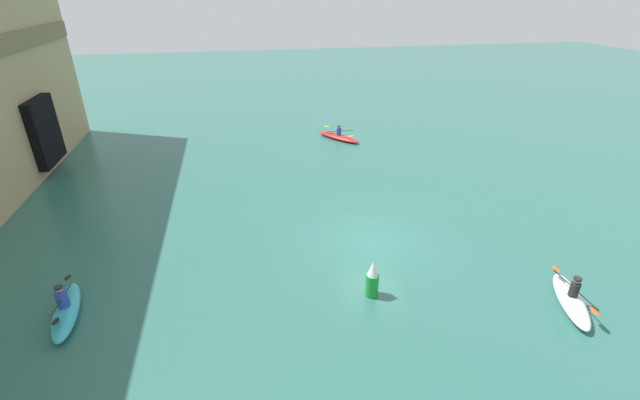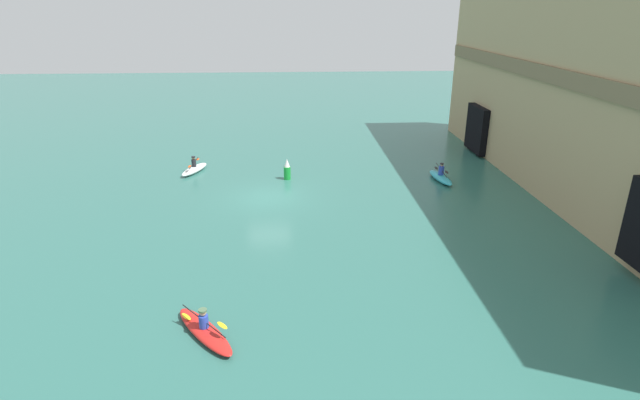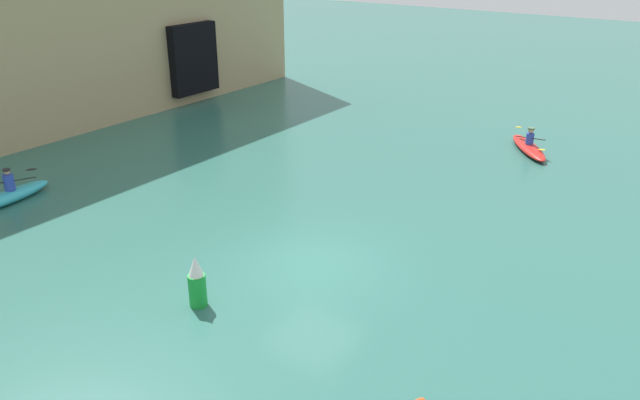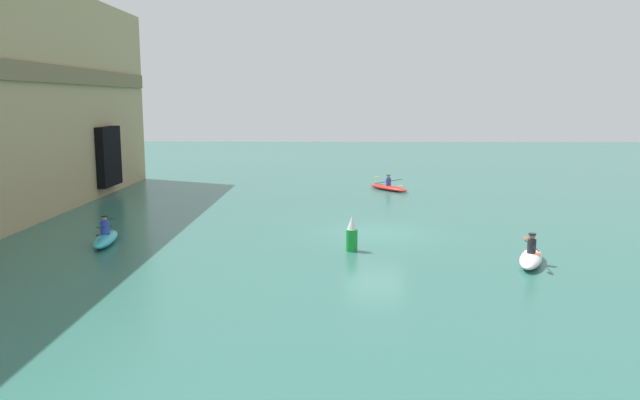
{
  "view_description": "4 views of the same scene",
  "coord_description": "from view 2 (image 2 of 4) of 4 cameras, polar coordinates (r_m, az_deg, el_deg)",
  "views": [
    {
      "loc": [
        -14.35,
        5.13,
        9.48
      ],
      "look_at": [
        2.55,
        1.74,
        0.82
      ],
      "focal_mm": 24.0,
      "sensor_mm": 36.0,
      "label": 1
    },
    {
      "loc": [
        27.49,
        1.42,
        10.51
      ],
      "look_at": [
        3.62,
        2.84,
        1.19
      ],
      "focal_mm": 28.0,
      "sensor_mm": 36.0,
      "label": 2
    },
    {
      "loc": [
        -12.25,
        -8.9,
        8.49
      ],
      "look_at": [
        2.42,
        1.51,
        0.71
      ],
      "focal_mm": 35.0,
      "sensor_mm": 36.0,
      "label": 3
    },
    {
      "loc": [
        -26.64,
        1.8,
        5.74
      ],
      "look_at": [
        3.03,
        2.49,
        0.96
      ],
      "focal_mm": 35.0,
      "sensor_mm": 36.0,
      "label": 4
    }
  ],
  "objects": [
    {
      "name": "marker_buoy",
      "position": [
        32.34,
        -3.78,
        3.45
      ],
      "size": [
        0.44,
        0.44,
        1.36
      ],
      "color": "green",
      "rests_on": "ground"
    },
    {
      "name": "kayak_white",
      "position": [
        34.8,
        -14.16,
        3.47
      ],
      "size": [
        2.95,
        1.75,
        1.12
      ],
      "rotation": [
        0.0,
        0.0,
        2.77
      ],
      "color": "white",
      "rests_on": "ground"
    },
    {
      "name": "cliff_bluff",
      "position": [
        31.82,
        29.88,
        9.89
      ],
      "size": [
        34.85,
        6.44,
        11.51
      ],
      "color": "tan",
      "rests_on": "ground"
    },
    {
      "name": "kayak_red",
      "position": [
        18.0,
        -13.06,
        -14.28
      ],
      "size": [
        3.23,
        2.67,
        1.03
      ],
      "rotation": [
        0.0,
        0.0,
        3.78
      ],
      "color": "red",
      "rests_on": "ground"
    },
    {
      "name": "ground_plane",
      "position": [
        29.46,
        -5.94,
        0.27
      ],
      "size": [
        120.0,
        120.0,
        0.0
      ],
      "primitive_type": "plane",
      "color": "#2D665B"
    },
    {
      "name": "kayak_cyan",
      "position": [
        33.01,
        13.63,
        2.58
      ],
      "size": [
        3.06,
        1.17,
        1.18
      ],
      "rotation": [
        0.0,
        0.0,
        0.15
      ],
      "color": "#33B2C6",
      "rests_on": "ground"
    }
  ]
}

